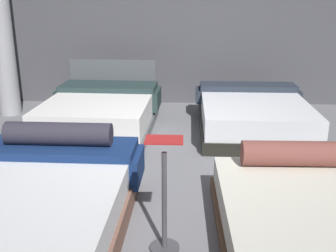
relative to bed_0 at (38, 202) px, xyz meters
name	(u,v)px	position (x,y,z in m)	size (l,w,h in m)	color
ground_plane	(171,171)	(1.10, 1.27, -0.26)	(18.00, 18.00, 0.02)	slate
showroom_back_wall	(178,6)	(1.10, 4.41, 1.50)	(18.00, 0.06, 3.50)	#47474C
bed_0	(38,202)	(0.00, 0.00, 0.00)	(1.63, 2.05, 0.76)	brown
bed_1	(311,218)	(2.29, -0.07, -0.06)	(1.54, 1.96, 0.61)	brown
bed_2	(101,112)	(-0.02, 2.76, 0.01)	(1.67, 2.07, 0.91)	#4D5055
bed_3	(253,115)	(2.25, 2.77, -0.01)	(1.69, 2.06, 0.55)	black
price_sign	(164,209)	(1.10, -0.26, 0.10)	(0.28, 0.24, 0.93)	#3F3F44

